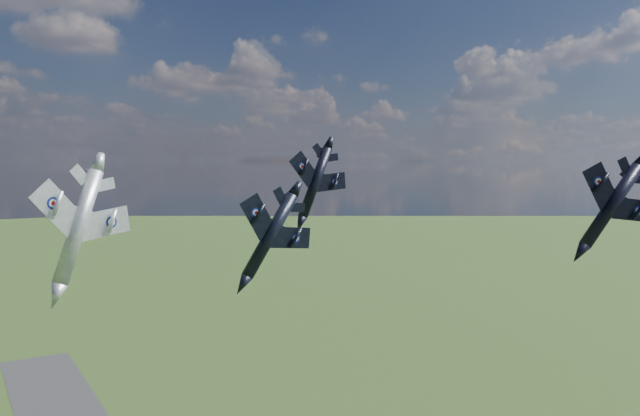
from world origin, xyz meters
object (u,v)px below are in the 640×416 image
jet_high_navy (315,182)px  jet_left_silver (78,226)px  jet_right_navy (612,205)px  jet_lead_navy (270,235)px

jet_high_navy → jet_left_silver: bearing=-148.4°
jet_high_navy → jet_right_navy: bearing=-83.5°
jet_lead_navy → jet_right_navy: (28.91, -17.29, 2.92)m
jet_lead_navy → jet_left_silver: jet_left_silver is taller
jet_right_navy → jet_left_silver: 51.94m
jet_lead_navy → jet_left_silver: size_ratio=0.82×
jet_right_navy → jet_high_navy: bearing=120.5°
jet_right_navy → jet_high_navy: 49.42m
jet_high_navy → jet_left_silver: jet_high_navy is taller
jet_right_navy → jet_left_silver: (-45.45, 25.06, -1.84)m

